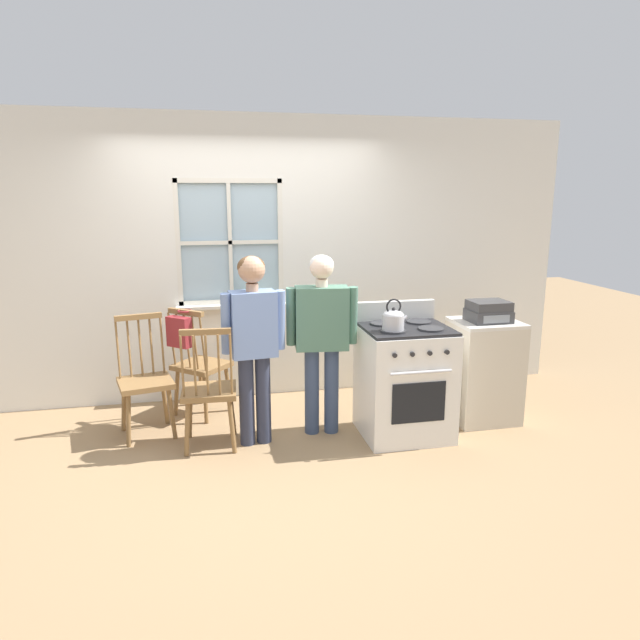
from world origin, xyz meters
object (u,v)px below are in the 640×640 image
side_counter (483,371)px  chair_near_wall (145,382)px  chair_by_window (200,366)px  handbag (179,331)px  person_teen_center (322,328)px  potted_plant (250,297)px  chair_center_cluster (209,392)px  kettle (393,319)px  stereo (489,311)px  person_elderly_left (253,332)px  stove (404,380)px

side_counter → chair_near_wall: bearing=174.4°
chair_by_window → handbag: (-0.16, -0.17, 0.37)m
person_teen_center → potted_plant: 1.10m
person_teen_center → handbag: person_teen_center is taller
chair_by_window → chair_center_cluster: 0.72m
chair_center_cluster → kettle: size_ratio=4.06×
stereo → kettle: bearing=-164.1°
person_teen_center → handbag: (-1.14, 0.46, -0.08)m
kettle → handbag: (-1.65, 0.76, -0.19)m
chair_near_wall → chair_center_cluster: same height
person_elderly_left → potted_plant: (0.07, 1.07, 0.09)m
chair_by_window → potted_plant: bearing=-102.6°
person_teen_center → potted_plant: size_ratio=6.49×
kettle → potted_plant: size_ratio=1.07×
potted_plant → handbag: size_ratio=0.75×
person_teen_center → stereo: 1.46m
kettle → stereo: size_ratio=0.73×
chair_near_wall → stove: size_ratio=0.92×
chair_near_wall → potted_plant: size_ratio=4.33×
chair_near_wall → side_counter: bearing=-18.6°
chair_by_window → handbag: bearing=90.0°
potted_plant → stereo: 2.20m
chair_center_cluster → person_teen_center: bearing=-171.1°
chair_center_cluster → kettle: 1.55m
potted_plant → person_elderly_left: bearing=-93.9°
chair_by_window → stove: size_ratio=0.92×
kettle → stereo: 0.99m
side_counter → chair_center_cluster: bearing=-178.3°
person_teen_center → stereo: person_teen_center is taller
person_teen_center → person_elderly_left: bearing=-164.2°
potted_plant → stereo: potted_plant is taller
person_elderly_left → person_teen_center: bearing=2.9°
stove → chair_by_window: bearing=154.0°
stereo → chair_near_wall: bearing=173.9°
kettle → side_counter: size_ratio=0.27×
person_teen_center → kettle: bearing=-24.9°
chair_center_cluster → stereo: (2.38, 0.05, 0.53)m
handbag → chair_by_window: bearing=47.8°
chair_center_cluster → stove: stove is taller
person_teen_center → stereo: bearing=5.1°
potted_plant → chair_by_window: bearing=-144.8°
chair_near_wall → stereo: bearing=-19.0°
stereo → side_counter: bearing=90.0°
chair_by_window → chair_center_cluster: (0.06, -0.72, 0.00)m
chair_near_wall → person_elderly_left: 1.05m
chair_by_window → stove: (1.65, -0.80, 0.02)m
chair_by_window → side_counter: bearing=-152.5°
chair_center_cluster → potted_plant: bearing=-108.5°
chair_center_cluster → stove: bearing=-179.7°
handbag → chair_center_cluster: bearing=-67.8°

